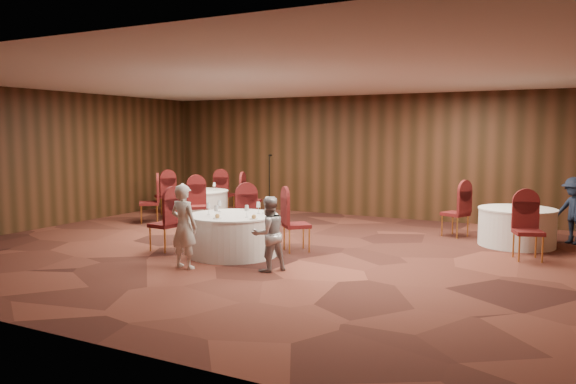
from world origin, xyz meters
The scene contains 15 objects.
ground centered at (0.00, 0.00, 0.00)m, with size 12.00×12.00×0.00m, color black.
room_shell centered at (0.00, 0.00, 1.96)m, with size 12.00×12.00×12.00m.
table_main centered at (-0.46, -0.69, 0.38)m, with size 1.64×1.64×0.74m.
table_left centered at (-3.63, 2.46, 0.38)m, with size 1.61×1.61×0.74m.
table_right centered at (4.00, 2.64, 0.38)m, with size 1.47×1.47×0.74m.
chairs_main centered at (-0.80, -0.11, 0.50)m, with size 2.87×2.09×1.00m.
chairs_left centered at (-3.63, 2.50, 0.50)m, with size 3.32×3.10×1.00m.
chairs_right centered at (3.52, 2.22, 0.50)m, with size 2.26×2.37×1.00m.
tabletop_main centered at (-0.31, -0.78, 0.84)m, with size 1.16×1.09×0.22m.
tabletop_left centered at (-3.63, 2.46, 0.82)m, with size 0.83×0.81×0.22m.
tabletop_right centered at (4.22, 2.35, 0.90)m, with size 0.08×0.08×0.22m.
mic_stand centered at (-2.34, 3.94, 0.48)m, with size 0.24×0.24×1.64m.
woman_a centered at (-0.61, -1.90, 0.69)m, with size 0.51×0.33×1.39m, color silver.
woman_b centered at (0.70, -1.43, 0.60)m, with size 0.59×0.46×1.21m, color #A8A7AC.
man_c centered at (4.98, 3.33, 0.67)m, with size 0.87×0.50×1.34m, color black.
Camera 1 is at (5.09, -9.08, 2.20)m, focal length 35.00 mm.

